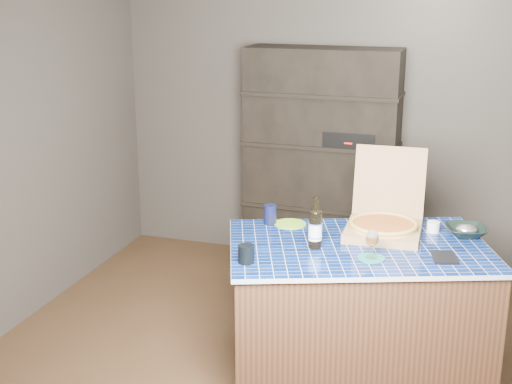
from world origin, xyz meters
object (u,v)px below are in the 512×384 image
(pizza_box, at_px, (384,223))
(dvd_case, at_px, (444,257))
(mead_bottle, at_px, (315,228))
(kitchen_island, at_px, (356,309))
(bowl, at_px, (466,231))
(wine_glass, at_px, (372,239))

(pizza_box, relative_size, dvd_case, 3.06)
(mead_bottle, bearing_deg, kitchen_island, 27.25)
(kitchen_island, distance_m, dvd_case, 0.64)
(pizza_box, distance_m, bowl, 0.49)
(pizza_box, xyz_separation_m, wine_glass, (-0.01, -0.43, 0.05))
(pizza_box, distance_m, mead_bottle, 0.50)
(dvd_case, relative_size, bowl, 0.74)
(pizza_box, xyz_separation_m, bowl, (0.48, 0.11, -0.04))
(kitchen_island, height_order, wine_glass, wine_glass)
(pizza_box, relative_size, bowl, 2.26)
(kitchen_island, distance_m, bowl, 0.81)
(kitchen_island, xyz_separation_m, wine_glass, (0.10, -0.20, 0.53))
(kitchen_island, height_order, bowl, bowl)
(kitchen_island, height_order, pizza_box, pizza_box)
(kitchen_island, bearing_deg, bowl, 10.60)
(pizza_box, height_order, bowl, pizza_box)
(kitchen_island, relative_size, wine_glass, 10.57)
(mead_bottle, xyz_separation_m, wine_glass, (0.34, -0.07, -0.00))
(wine_glass, height_order, dvd_case, wine_glass)
(wine_glass, relative_size, dvd_case, 0.90)
(pizza_box, xyz_separation_m, dvd_case, (0.38, -0.31, -0.06))
(dvd_case, xyz_separation_m, bowl, (0.10, 0.42, 0.02))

